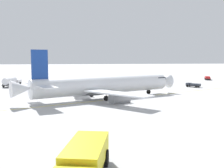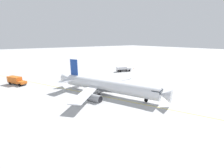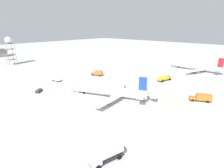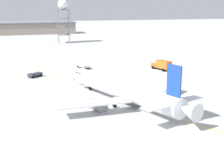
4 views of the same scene
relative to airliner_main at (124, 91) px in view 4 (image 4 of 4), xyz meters
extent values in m
plane|color=#B2B2B2|center=(1.64, -1.64, -2.72)|extent=(600.00, 600.00, 0.00)
cylinder|color=white|center=(-0.45, -0.19, 0.22)|extent=(31.66, 16.48, 3.84)
cone|color=white|center=(-16.62, -7.14, 0.22)|extent=(4.20, 4.53, 3.65)
cone|color=white|center=(16.00, 6.88, 0.52)|extent=(4.96, 4.58, 3.26)
cube|color=black|center=(-14.60, -6.28, 1.08)|extent=(3.49, 3.94, 0.70)
ellipsoid|color=slate|center=(1.06, 0.46, -0.83)|extent=(12.22, 7.84, 2.11)
cube|color=#193D93|center=(12.82, 5.51, 4.96)|extent=(3.03, 1.48, 5.64)
cube|color=white|center=(14.29, 2.07, 0.99)|extent=(4.74, 6.49, 0.20)
cube|color=white|center=(11.34, 8.95, 0.99)|extent=(4.74, 6.49, 0.20)
cube|color=white|center=(5.41, -7.43, -0.45)|extent=(4.69, 14.34, 0.28)
cube|color=white|center=(-1.67, 9.04, -0.45)|extent=(11.98, 12.86, 0.28)
cylinder|color=gray|center=(2.86, -6.23, -1.87)|extent=(4.61, 3.73, 2.34)
cylinder|color=black|center=(0.97, -7.04, -1.87)|extent=(0.92, 1.89, 1.99)
cylinder|color=gray|center=(-2.55, 6.36, -1.87)|extent=(4.61, 3.73, 2.34)
cylinder|color=black|center=(-4.44, 5.55, -1.87)|extent=(0.92, 1.89, 1.99)
cylinder|color=#9EA0A5|center=(-11.90, -5.12, -1.31)|extent=(0.20, 0.20, 1.72)
cylinder|color=black|center=(-11.90, -5.12, -2.17)|extent=(1.13, 0.71, 1.10)
cylinder|color=#9EA0A5|center=(2.37, -2.59, -1.31)|extent=(0.20, 0.20, 1.72)
cylinder|color=black|center=(2.37, -2.59, -2.17)|extent=(1.13, 0.71, 1.10)
cylinder|color=#9EA0A5|center=(-0.25, 3.50, -1.31)|extent=(0.20, 0.20, 1.72)
cylinder|color=black|center=(-0.25, 3.50, -2.17)|extent=(1.13, 0.71, 1.10)
cube|color=#232326|center=(-38.93, -2.75, -2.22)|extent=(5.73, 3.42, 0.20)
cube|color=white|center=(-40.74, -3.25, -1.85)|extent=(2.20, 2.75, 0.55)
cube|color=black|center=(-41.43, -3.44, -1.77)|extent=(0.62, 1.97, 0.31)
cube|color=white|center=(-38.06, -2.50, -1.77)|extent=(4.08, 3.28, 0.70)
cylinder|color=black|center=(-40.42, -4.41, -2.32)|extent=(0.85, 0.49, 0.80)
cylinder|color=black|center=(-41.07, -2.10, -2.32)|extent=(0.85, 0.49, 0.80)
cylinder|color=black|center=(-36.95, -3.44, -2.32)|extent=(0.85, 0.49, 0.80)
cylinder|color=black|center=(-37.60, -1.12, -2.32)|extent=(0.85, 0.49, 0.80)
cube|color=#232326|center=(-29.81, -18.05, -2.30)|extent=(3.85, 4.13, 0.20)
cube|color=#2D333D|center=(-28.86, -19.16, -1.85)|extent=(2.15, 2.10, 0.70)
cube|color=black|center=(-28.52, -19.55, -1.75)|extent=(1.18, 1.03, 0.39)
cube|color=#2D333D|center=(-30.28, -17.51, -1.90)|extent=(3.11, 3.21, 0.60)
cylinder|color=black|center=(-28.19, -18.58, -2.40)|extent=(0.63, 0.67, 0.64)
cylinder|color=black|center=(-29.53, -19.73, -2.40)|extent=(0.63, 0.67, 0.64)
cylinder|color=black|center=(-30.00, -16.47, -2.40)|extent=(0.63, 0.67, 0.64)
cylinder|color=black|center=(-31.34, -17.62, -2.40)|extent=(0.63, 0.67, 0.64)
cube|color=#232326|center=(-30.90, 20.88, -2.12)|extent=(7.55, 4.40, 0.20)
cube|color=orange|center=(-33.31, 19.99, -1.52)|extent=(2.87, 2.95, 1.00)
cube|color=black|center=(-34.24, 19.65, -1.37)|extent=(0.76, 1.87, 0.56)
cube|color=orange|center=(-29.78, 21.30, -0.82)|extent=(5.43, 3.90, 2.40)
cylinder|color=black|center=(-32.90, 18.90, -2.22)|extent=(1.03, 0.61, 1.00)
cylinder|color=black|center=(-33.71, 21.09, -2.22)|extent=(1.03, 0.61, 1.00)
cylinder|color=black|center=(-28.30, 20.60, -2.22)|extent=(1.03, 0.61, 1.00)
cylinder|color=black|center=(-29.12, 22.79, -2.22)|extent=(1.03, 0.61, 1.00)
cylinder|color=slate|center=(-104.57, 0.43, 5.62)|extent=(0.24, 0.24, 16.68)
cylinder|color=slate|center=(-110.27, 0.43, 5.62)|extent=(0.24, 0.24, 16.68)
cylinder|color=slate|center=(-110.27, -5.27, 5.62)|extent=(0.24, 0.24, 16.68)
cylinder|color=slate|center=(-104.57, -5.27, 5.62)|extent=(0.24, 0.24, 16.68)
cube|color=slate|center=(-107.42, -2.42, 1.45)|extent=(5.90, 5.90, 0.16)
cube|color=slate|center=(-107.42, -2.42, 5.62)|extent=(5.90, 5.90, 0.16)
cube|color=slate|center=(-107.42, -2.42, 9.79)|extent=(5.90, 5.90, 0.16)
cube|color=slate|center=(-107.42, -2.42, 14.11)|extent=(6.50, 6.50, 0.30)
sphere|color=white|center=(-107.42, -2.42, 16.83)|extent=(5.15, 5.15, 5.15)
cube|color=gray|center=(-158.96, -23.62, 0.77)|extent=(15.72, 66.47, 6.98)
cube|color=#4C515B|center=(-158.96, -23.62, 4.51)|extent=(16.96, 67.72, 0.50)
cube|color=yellow|center=(2.22, 3.62, -2.72)|extent=(132.44, 60.47, 0.01)
camera|label=1|loc=(6.77, 57.83, 6.30)|focal=42.63mm
camera|label=2|loc=(-39.41, 27.61, 14.60)|focal=25.05mm
camera|label=3|loc=(48.75, -52.74, 27.01)|focal=28.15mm
camera|label=4|loc=(63.79, -17.87, 18.44)|focal=52.20mm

